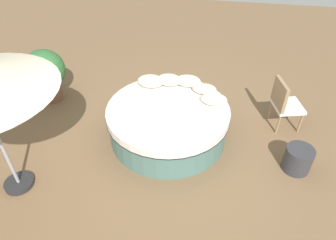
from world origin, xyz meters
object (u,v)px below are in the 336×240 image
object	(u,v)px
round_bed	(168,122)
throw_pillow_4	(151,81)
side_table	(298,159)
patio_chair	(284,102)
planter	(46,72)
throw_pillow_2	(188,81)
throw_pillow_0	(214,99)
throw_pillow_1	(204,89)
throw_pillow_3	(169,80)

from	to	relation	value
round_bed	throw_pillow_4	size ratio (longest dim) A/B	4.24
round_bed	side_table	bearing A→B (deg)	-10.35
throw_pillow_4	side_table	bearing A→B (deg)	-21.95
patio_chair	planter	size ratio (longest dim) A/B	0.88
throw_pillow_2	throw_pillow_4	xyz separation A→B (m)	(-0.70, -0.12, -0.01)
throw_pillow_0	patio_chair	size ratio (longest dim) A/B	0.48
patio_chair	throw_pillow_4	bearing A→B (deg)	-104.68
throw_pillow_0	patio_chair	world-z (taller)	patio_chair
throw_pillow_2	patio_chair	bearing A→B (deg)	-2.88
round_bed	planter	world-z (taller)	planter
throw_pillow_0	side_table	distance (m)	1.69
side_table	throw_pillow_1	bearing A→B (deg)	148.18
throw_pillow_0	throw_pillow_2	distance (m)	0.71
throw_pillow_2	patio_chair	distance (m)	1.80
patio_chair	side_table	xyz separation A→B (m)	(0.18, -1.10, -0.35)
throw_pillow_0	planter	world-z (taller)	planter
throw_pillow_1	patio_chair	size ratio (longest dim) A/B	0.45
throw_pillow_3	planter	xyz separation A→B (m)	(-2.58, 0.01, -0.11)
throw_pillow_2	side_table	xyz separation A→B (m)	(1.97, -1.19, -0.54)
throw_pillow_0	throw_pillow_1	bearing A→B (deg)	121.88
throw_pillow_0	planter	bearing A→B (deg)	172.24
patio_chair	planter	bearing A→B (deg)	-106.20
planter	throw_pillow_0	bearing A→B (deg)	-7.76
throw_pillow_3	patio_chair	size ratio (longest dim) A/B	0.48
throw_pillow_4	throw_pillow_0	bearing A→B (deg)	-16.84
throw_pillow_0	throw_pillow_4	xyz separation A→B (m)	(-1.22, 0.37, 0.01)
throw_pillow_3	throw_pillow_4	world-z (taller)	throw_pillow_3
throw_pillow_1	side_table	distance (m)	2.00
round_bed	throw_pillow_3	distance (m)	0.88
round_bed	throw_pillow_4	bearing A→B (deg)	124.15
patio_chair	planter	world-z (taller)	planter
throw_pillow_1	patio_chair	world-z (taller)	patio_chair
patio_chair	planter	xyz separation A→B (m)	(-4.72, 0.07, 0.08)
throw_pillow_1	throw_pillow_2	size ratio (longest dim) A/B	0.92
planter	throw_pillow_4	bearing A→B (deg)	-2.60
round_bed	side_table	distance (m)	2.25
throw_pillow_2	throw_pillow_3	world-z (taller)	throw_pillow_2
throw_pillow_2	throw_pillow_3	size ratio (longest dim) A/B	1.03
throw_pillow_0	side_table	world-z (taller)	throw_pillow_0
throw_pillow_2	patio_chair	size ratio (longest dim) A/B	0.49
throw_pillow_1	patio_chair	xyz separation A→B (m)	(1.46, 0.08, -0.16)
throw_pillow_4	planter	xyz separation A→B (m)	(-2.23, 0.10, -0.10)
round_bed	side_table	xyz separation A→B (m)	(2.21, -0.40, -0.12)
throw_pillow_4	planter	bearing A→B (deg)	177.40
throw_pillow_1	throw_pillow_3	xyz separation A→B (m)	(-0.68, 0.15, 0.03)
throw_pillow_4	patio_chair	size ratio (longest dim) A/B	0.52
throw_pillow_0	throw_pillow_3	size ratio (longest dim) A/B	1.00
side_table	throw_pillow_2	bearing A→B (deg)	148.81
patio_chair	side_table	bearing A→B (deg)	-6.16
throw_pillow_2	throw_pillow_1	bearing A→B (deg)	-27.91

